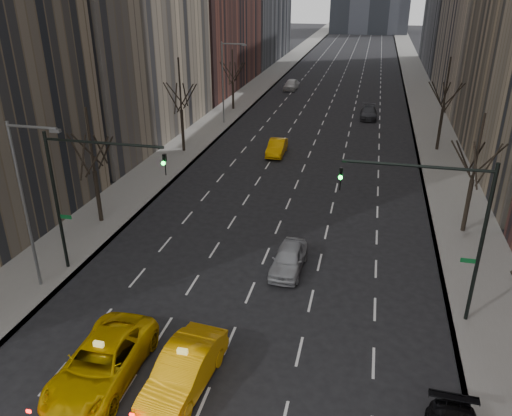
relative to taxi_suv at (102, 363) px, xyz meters
The scene contains 17 objects.
sidewalk_left 65.98m from the taxi_suv, 96.80° to the left, with size 4.50×320.00×0.15m, color slate.
sidewalk_right 67.61m from the taxi_suv, 75.71° to the left, with size 4.50×320.00×0.15m, color slate.
tree_lw_b 15.75m from the taxi_suv, 119.23° to the left, with size 3.36×3.50×7.82m.
tree_lw_c 30.64m from the taxi_suv, 104.37° to the left, with size 3.36×3.50×8.74m.
tree_lw_d 48.19m from the taxi_suv, 99.04° to the left, with size 3.36×3.50×7.36m.
tree_rw_b 24.19m from the taxi_suv, 46.82° to the left, with size 3.36×3.50×7.82m.
tree_rw_c 39.26m from the taxi_suv, 65.17° to the left, with size 3.36×3.50×8.74m.
traffic_mast_left 9.99m from the taxi_suv, 121.87° to the left, with size 6.69×0.39×8.00m.
traffic_mast_right 16.17m from the taxi_suv, 29.01° to the left, with size 6.69×0.39×8.00m.
streetlight_near 9.70m from the taxi_suv, 139.26° to the left, with size 2.83×0.22×9.00m.
streetlight_far 41.29m from the taxi_suv, 98.98° to the left, with size 2.83×0.22×9.00m.
taxi_suv is the anchor object (origin of this frame).
taxi_sedan 3.47m from the taxi_suv, ahead, with size 1.82×5.23×1.72m, color #FFA805.
silver_sedan_ahead 11.92m from the taxi_suv, 59.62° to the left, with size 1.71×4.25×1.45m, color #94969B.
far_taxi 30.78m from the taxi_suv, 87.40° to the left, with size 1.52×4.36×1.44m, color #F3A305.
far_suv_grey 48.01m from the taxi_suv, 78.52° to the left, with size 1.95×4.80×1.39m, color #333338.
far_car_white 62.19m from the taxi_suv, 92.26° to the left, with size 1.87×4.65×1.58m, color silver.
Camera 1 is at (5.36, -9.65, 15.09)m, focal length 35.00 mm.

